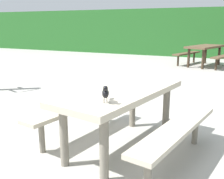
% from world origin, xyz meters
% --- Properties ---
extents(ground_plane, '(60.00, 60.00, 0.00)m').
position_xyz_m(ground_plane, '(0.00, 0.00, 0.00)').
color(ground_plane, '#A3A099').
extents(hedge_wall, '(28.00, 1.79, 2.22)m').
position_xyz_m(hedge_wall, '(0.00, 10.64, 1.11)').
color(hedge_wall, '#235B23').
rests_on(hedge_wall, ground).
extents(picnic_table_foreground, '(1.96, 1.98, 0.74)m').
position_xyz_m(picnic_table_foreground, '(0.33, -0.15, 0.56)').
color(picnic_table_foreground, '#B2A893').
rests_on(picnic_table_foreground, ground).
extents(bird_grackle, '(0.16, 0.27, 0.18)m').
position_xyz_m(bird_grackle, '(0.40, -0.72, 0.84)').
color(bird_grackle, black).
rests_on(bird_grackle, picnic_table_foreground).
extents(picnic_table_mid_left, '(2.11, 2.13, 0.74)m').
position_xyz_m(picnic_table_mid_left, '(0.46, 7.27, 0.56)').
color(picnic_table_mid_left, brown).
rests_on(picnic_table_mid_left, ground).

